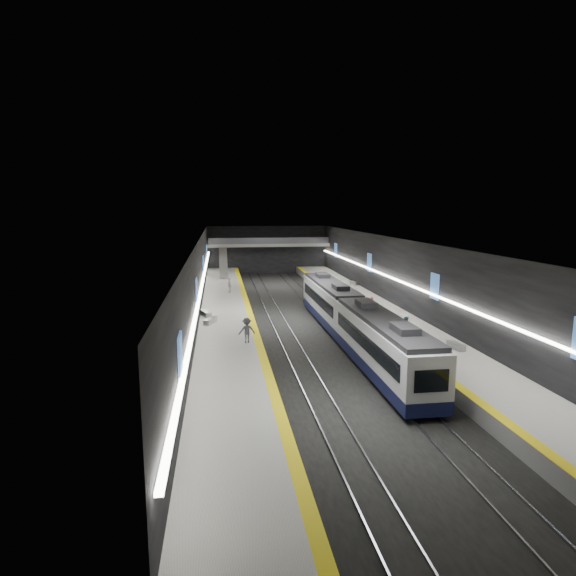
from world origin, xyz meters
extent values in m
plane|color=black|center=(0.00, 0.00, 0.00)|extent=(70.00, 70.00, 0.00)
cube|color=beige|center=(0.00, 0.00, 8.00)|extent=(20.00, 70.00, 0.04)
cube|color=black|center=(-10.00, 0.00, 4.00)|extent=(0.04, 70.00, 8.00)
cube|color=black|center=(10.00, 0.00, 4.00)|extent=(0.04, 70.00, 8.00)
cube|color=black|center=(0.00, 35.00, 4.00)|extent=(20.00, 0.04, 8.00)
cube|color=black|center=(0.00, -35.00, 4.00)|extent=(20.00, 0.04, 8.00)
cube|color=slate|center=(-7.50, 0.00, 0.50)|extent=(5.00, 70.00, 1.00)
cube|color=#9E9E99|center=(-7.50, 0.00, 1.01)|extent=(5.00, 70.00, 0.02)
cube|color=yellow|center=(-5.30, 0.00, 1.02)|extent=(0.60, 70.00, 0.02)
cube|color=slate|center=(7.50, 0.00, 0.50)|extent=(5.00, 70.00, 1.00)
cube|color=#9E9E99|center=(7.50, 0.00, 1.01)|extent=(5.00, 70.00, 0.02)
cube|color=yellow|center=(5.30, 0.00, 1.02)|extent=(0.60, 70.00, 0.02)
cube|color=gray|center=(-3.22, 0.00, 0.06)|extent=(0.08, 70.00, 0.12)
cube|color=gray|center=(-1.78, 0.00, 0.06)|extent=(0.08, 70.00, 0.12)
cube|color=gray|center=(1.78, 0.00, 0.06)|extent=(0.08, 70.00, 0.12)
cube|color=gray|center=(3.22, 0.00, 0.06)|extent=(0.08, 70.00, 0.12)
cube|color=#10153D|center=(2.50, -16.32, 0.75)|extent=(2.65, 15.00, 0.80)
cube|color=silver|center=(2.50, -16.32, 2.40)|extent=(2.65, 15.00, 2.50)
cube|color=black|center=(2.50, -16.32, 3.80)|extent=(2.44, 14.25, 0.30)
cube|color=black|center=(2.50, -16.32, 2.45)|extent=(2.69, 13.20, 1.00)
cube|color=black|center=(2.50, -23.84, 2.35)|extent=(1.85, 0.05, 1.20)
cube|color=#10153D|center=(2.50, -1.32, 0.75)|extent=(2.65, 15.00, 0.80)
cube|color=silver|center=(2.50, -1.32, 2.40)|extent=(2.65, 15.00, 2.50)
cube|color=black|center=(2.50, -1.32, 3.80)|extent=(2.44, 14.25, 0.30)
cube|color=black|center=(2.50, -1.32, 2.45)|extent=(2.69, 13.20, 1.00)
cube|color=black|center=(2.50, -8.84, 2.35)|extent=(1.85, 0.05, 1.20)
cube|color=#3965AD|center=(-9.92, -25.00, 4.50)|extent=(0.10, 1.50, 2.20)
cube|color=#3965AD|center=(-9.92, -8.00, 4.50)|extent=(0.10, 1.50, 2.20)
cube|color=#3965AD|center=(-9.92, 10.00, 4.50)|extent=(0.10, 1.50, 2.20)
cube|color=#3965AD|center=(-9.92, 27.00, 4.50)|extent=(0.10, 1.50, 2.20)
cube|color=#3965AD|center=(9.92, -8.00, 4.50)|extent=(0.10, 1.50, 2.20)
cube|color=#3965AD|center=(9.92, 10.00, 4.50)|extent=(0.10, 1.50, 2.20)
cube|color=#3965AD|center=(9.92, 27.00, 4.50)|extent=(0.10, 1.50, 2.20)
cube|color=white|center=(-9.80, 0.00, 3.80)|extent=(0.25, 68.60, 0.12)
cube|color=white|center=(9.80, 0.00, 3.80)|extent=(0.25, 68.60, 0.12)
cube|color=gray|center=(0.00, 33.00, 5.00)|extent=(20.00, 3.00, 0.50)
cube|color=#47474C|center=(0.00, 31.55, 5.75)|extent=(19.60, 0.08, 1.00)
cube|color=#99999E|center=(-7.50, 26.00, 2.90)|extent=(1.20, 7.50, 3.92)
cube|color=#99999E|center=(-8.99, -4.13, 1.23)|extent=(1.24, 1.98, 0.47)
cube|color=#99999E|center=(-9.50, -1.10, 1.24)|extent=(1.20, 2.03, 0.48)
cube|color=#99999E|center=(8.72, -14.46, 1.21)|extent=(0.68, 1.78, 0.43)
cube|color=#99999E|center=(9.48, 14.86, 1.21)|extent=(0.74, 1.77, 0.42)
imported|color=#CC4D4C|center=(6.04, -3.37, 1.92)|extent=(0.62, 0.77, 1.84)
imported|color=teal|center=(6.18, -11.29, 1.86)|extent=(0.93, 1.03, 1.72)
imported|color=beige|center=(-6.96, 11.16, 1.91)|extent=(0.56, 1.11, 1.82)
imported|color=#44434B|center=(-6.17, -10.76, 1.96)|extent=(1.33, 0.88, 1.92)
camera|label=1|loc=(-8.11, -45.97, 11.13)|focal=30.00mm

